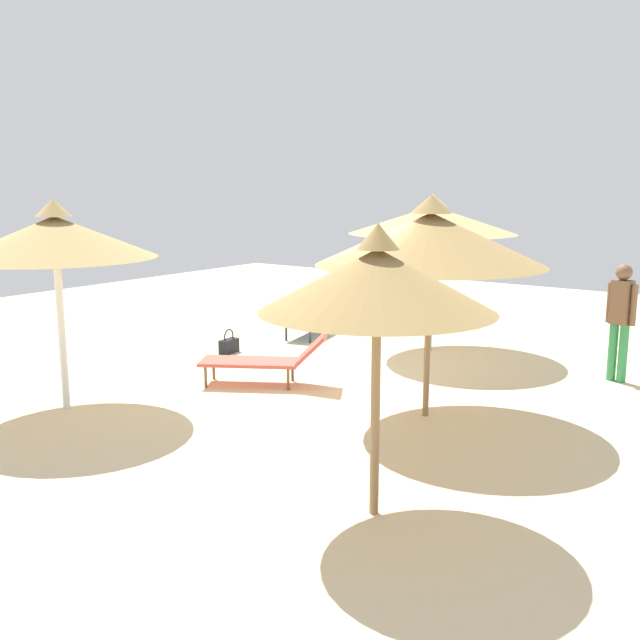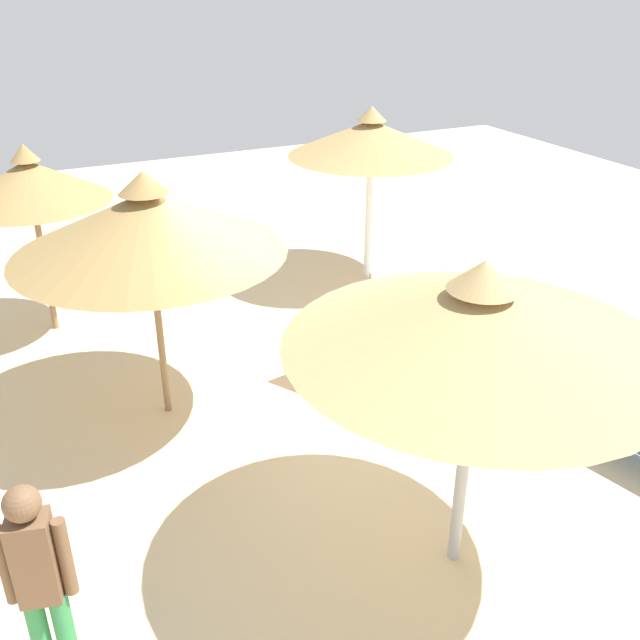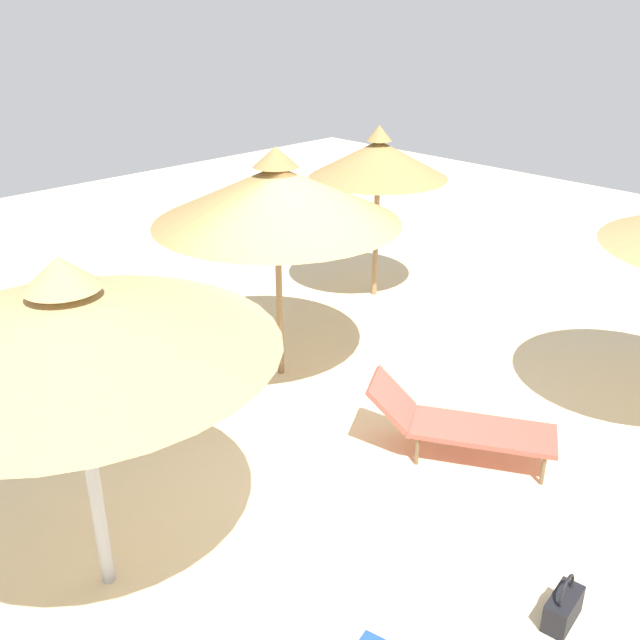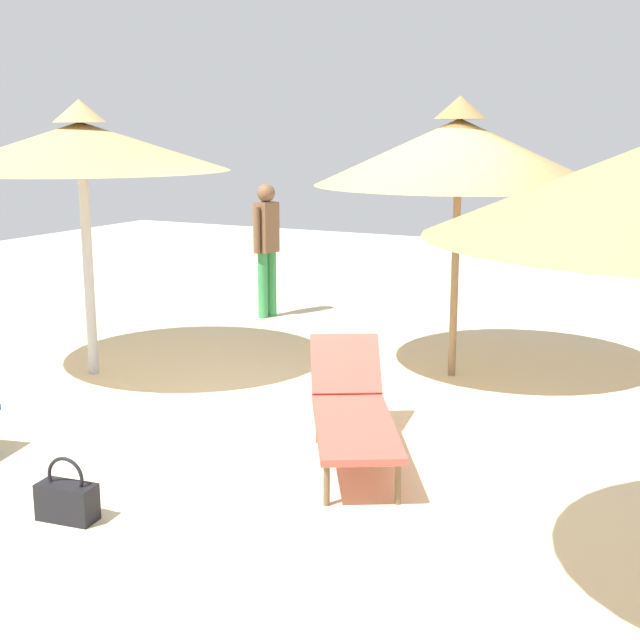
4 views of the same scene
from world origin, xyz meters
name	(u,v)px [view 1 (image 1 of 4)]	position (x,y,z in m)	size (l,w,h in m)	color
ground	(349,394)	(0.00, 0.00, -0.05)	(24.00, 24.00, 0.10)	beige
parasol_umbrella_front	(377,281)	(-2.26, 3.06, 2.09)	(2.02, 2.02, 2.57)	olive
parasol_umbrella_near_right	(55,237)	(2.57, 2.81, 2.23)	(2.51, 2.51, 2.71)	white
parasol_umbrella_edge	(432,220)	(0.23, -2.92, 2.28)	(2.88, 2.88, 2.73)	#B2B2B7
parasol_umbrella_far_left	(430,239)	(-1.38, 0.35, 2.23)	(2.81, 2.81, 2.76)	olive
lounge_chair_center	(318,311)	(2.76, -3.09, 0.43)	(1.03, 2.11, 0.95)	#1E478C
lounge_chair_far_right	(266,359)	(1.16, 0.43, 0.39)	(1.88, 1.41, 0.77)	#CC4C3F
person_standing_near_left	(621,315)	(-2.95, -2.74, 1.00)	(0.44, 0.28, 1.75)	#338C4C
handbag	(229,345)	(2.97, -0.73, 0.14)	(0.22, 0.40, 0.43)	black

